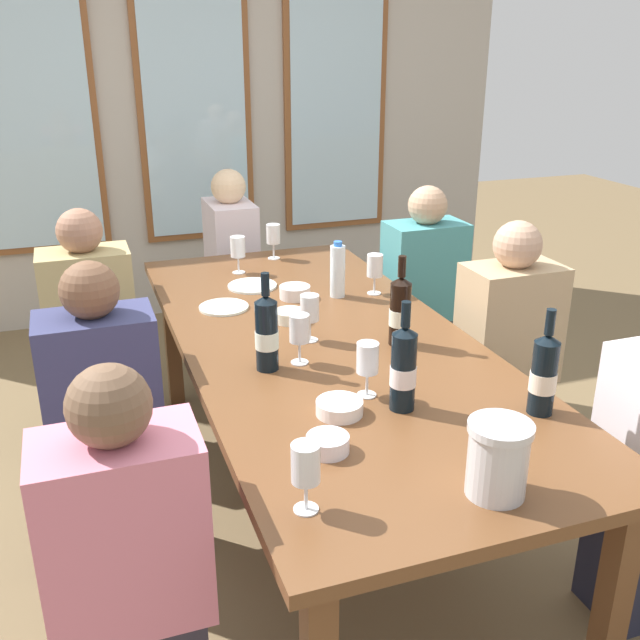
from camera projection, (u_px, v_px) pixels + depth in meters
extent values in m
plane|color=brown|center=(325.00, 508.00, 2.90)|extent=(12.00, 12.00, 0.00)
cube|color=#B7AEA1|center=(193.00, 91.00, 4.56)|extent=(4.22, 0.06, 2.90)
cube|color=brown|center=(32.00, 96.00, 4.22)|extent=(0.72, 0.03, 1.88)
cube|color=silver|center=(32.00, 96.00, 4.21)|extent=(0.64, 0.01, 1.80)
cube|color=brown|center=(194.00, 92.00, 4.52)|extent=(0.72, 0.03, 1.88)
cube|color=silver|center=(194.00, 92.00, 4.50)|extent=(0.64, 0.01, 1.80)
cube|color=brown|center=(336.00, 88.00, 4.81)|extent=(0.72, 0.03, 1.88)
cube|color=silver|center=(336.00, 89.00, 4.80)|extent=(0.64, 0.01, 1.80)
cube|color=brown|center=(326.00, 344.00, 2.64)|extent=(1.02, 2.40, 0.04)
cube|color=brown|center=(612.00, 604.00, 1.93)|extent=(0.07, 0.07, 0.70)
cube|color=brown|center=(173.00, 340.00, 3.62)|extent=(0.07, 0.07, 0.70)
cube|color=brown|center=(329.00, 320.00, 3.88)|extent=(0.07, 0.07, 0.70)
cylinder|color=white|center=(224.00, 307.00, 2.93)|extent=(0.20, 0.20, 0.01)
cylinder|color=white|center=(252.00, 286.00, 3.18)|extent=(0.22, 0.22, 0.01)
cylinder|color=silver|center=(497.00, 463.00, 1.71)|extent=(0.14, 0.14, 0.17)
cylinder|color=silver|center=(501.00, 428.00, 1.67)|extent=(0.16, 0.16, 0.02)
cylinder|color=black|center=(403.00, 372.00, 2.10)|extent=(0.08, 0.07, 0.24)
cone|color=black|center=(405.00, 331.00, 2.05)|extent=(0.08, 0.07, 0.02)
cylinder|color=black|center=(406.00, 314.00, 2.03)|extent=(0.03, 0.03, 0.08)
cylinder|color=white|center=(403.00, 376.00, 2.10)|extent=(0.08, 0.08, 0.06)
cylinder|color=black|center=(543.00, 378.00, 2.08)|extent=(0.07, 0.07, 0.22)
cone|color=black|center=(548.00, 338.00, 2.03)|extent=(0.07, 0.07, 0.02)
cylinder|color=black|center=(550.00, 322.00, 2.01)|extent=(0.03, 0.03, 0.08)
cylinder|color=#F0E3CC|center=(543.00, 381.00, 2.08)|extent=(0.08, 0.08, 0.06)
cylinder|color=black|center=(400.00, 314.00, 2.55)|extent=(0.07, 0.08, 0.23)
cone|color=black|center=(401.00, 280.00, 2.50)|extent=(0.07, 0.08, 0.02)
cylinder|color=black|center=(402.00, 267.00, 2.48)|extent=(0.03, 0.03, 0.08)
cylinder|color=white|center=(400.00, 317.00, 2.55)|extent=(0.08, 0.08, 0.06)
cylinder|color=black|center=(267.00, 336.00, 2.35)|extent=(0.07, 0.08, 0.23)
cone|color=black|center=(266.00, 299.00, 2.30)|extent=(0.07, 0.08, 0.02)
cylinder|color=black|center=(265.00, 284.00, 2.29)|extent=(0.03, 0.03, 0.08)
cylinder|color=white|center=(267.00, 339.00, 2.36)|extent=(0.08, 0.08, 0.06)
cylinder|color=white|center=(295.00, 292.00, 3.04)|extent=(0.13, 0.13, 0.05)
cylinder|color=white|center=(339.00, 408.00, 2.10)|extent=(0.14, 0.14, 0.04)
cylinder|color=white|center=(328.00, 444.00, 1.91)|extent=(0.12, 0.12, 0.05)
cylinder|color=white|center=(290.00, 316.00, 2.79)|extent=(0.12, 0.12, 0.04)
cylinder|color=white|center=(338.00, 271.00, 3.03)|extent=(0.06, 0.06, 0.22)
cylinder|color=blue|center=(338.00, 244.00, 2.98)|extent=(0.04, 0.04, 0.02)
cylinder|color=white|center=(274.00, 258.00, 3.59)|extent=(0.06, 0.06, 0.00)
cylinder|color=white|center=(274.00, 251.00, 3.57)|extent=(0.01, 0.01, 0.07)
cylinder|color=white|center=(273.00, 234.00, 3.54)|extent=(0.07, 0.07, 0.09)
cylinder|color=white|center=(374.00, 293.00, 3.10)|extent=(0.06, 0.06, 0.00)
cylinder|color=white|center=(374.00, 284.00, 3.08)|extent=(0.01, 0.01, 0.07)
cylinder|color=white|center=(375.00, 265.00, 3.05)|extent=(0.07, 0.07, 0.09)
cylinder|color=white|center=(306.00, 509.00, 1.68)|extent=(0.06, 0.06, 0.00)
cylinder|color=white|center=(306.00, 495.00, 1.66)|extent=(0.01, 0.01, 0.07)
cylinder|color=white|center=(306.00, 463.00, 1.63)|extent=(0.07, 0.07, 0.09)
cylinder|color=maroon|center=(306.00, 477.00, 1.64)|extent=(0.06, 0.06, 0.02)
cylinder|color=white|center=(367.00, 395.00, 2.21)|extent=(0.06, 0.06, 0.00)
cylinder|color=white|center=(367.00, 383.00, 2.20)|extent=(0.01, 0.01, 0.07)
cylinder|color=white|center=(368.00, 358.00, 2.17)|extent=(0.07, 0.07, 0.09)
cylinder|color=beige|center=(367.00, 369.00, 2.18)|extent=(0.06, 0.06, 0.02)
cylinder|color=white|center=(300.00, 362.00, 2.44)|extent=(0.06, 0.06, 0.00)
cylinder|color=white|center=(300.00, 352.00, 2.42)|extent=(0.01, 0.01, 0.07)
cylinder|color=white|center=(299.00, 328.00, 2.39)|extent=(0.07, 0.07, 0.09)
cylinder|color=maroon|center=(299.00, 337.00, 2.40)|extent=(0.06, 0.06, 0.02)
cylinder|color=white|center=(239.00, 272.00, 3.37)|extent=(0.06, 0.06, 0.00)
cylinder|color=white|center=(238.00, 264.00, 3.36)|extent=(0.01, 0.01, 0.07)
cylinder|color=white|center=(238.00, 247.00, 3.33)|extent=(0.07, 0.07, 0.09)
cylinder|color=maroon|center=(238.00, 253.00, 3.34)|extent=(0.06, 0.06, 0.03)
cylinder|color=white|center=(310.00, 340.00, 2.62)|extent=(0.06, 0.06, 0.00)
cylinder|color=white|center=(310.00, 330.00, 2.60)|extent=(0.01, 0.01, 0.07)
cylinder|color=white|center=(310.00, 308.00, 2.57)|extent=(0.07, 0.07, 0.09)
cylinder|color=maroon|center=(310.00, 316.00, 2.58)|extent=(0.06, 0.06, 0.03)
cube|color=#272F32|center=(100.00, 400.00, 3.29)|extent=(0.32, 0.24, 0.45)
cube|color=tan|center=(89.00, 304.00, 3.12)|extent=(0.38, 0.24, 0.48)
sphere|color=#9F6F56|center=(79.00, 231.00, 3.00)|extent=(0.19, 0.19, 0.19)
cube|color=#2D373C|center=(419.00, 356.00, 3.74)|extent=(0.32, 0.24, 0.45)
cube|color=teal|center=(424.00, 270.00, 3.57)|extent=(0.38, 0.24, 0.48)
sphere|color=tan|center=(428.00, 205.00, 3.46)|extent=(0.19, 0.19, 0.19)
cube|color=pink|center=(124.00, 529.00, 1.69)|extent=(0.38, 0.24, 0.48)
sphere|color=brown|center=(109.00, 406.00, 1.57)|extent=(0.19, 0.19, 0.19)
cube|color=#302335|center=(115.00, 499.00, 2.58)|extent=(0.32, 0.24, 0.45)
cube|color=navy|center=(101.00, 382.00, 2.41)|extent=(0.38, 0.24, 0.48)
sphere|color=brown|center=(89.00, 290.00, 2.29)|extent=(0.19, 0.19, 0.19)
cube|color=#26262F|center=(499.00, 424.00, 3.08)|extent=(0.32, 0.24, 0.45)
cube|color=tan|center=(510.00, 323.00, 2.91)|extent=(0.38, 0.24, 0.48)
sphere|color=tan|center=(518.00, 245.00, 2.80)|extent=(0.19, 0.19, 0.19)
cube|color=#32362F|center=(235.00, 323.00, 4.18)|extent=(0.24, 0.32, 0.45)
cube|color=silver|center=(231.00, 245.00, 4.01)|extent=(0.24, 0.38, 0.48)
sphere|color=beige|center=(228.00, 187.00, 3.89)|extent=(0.19, 0.19, 0.19)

